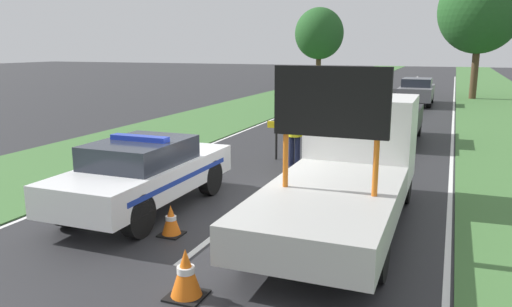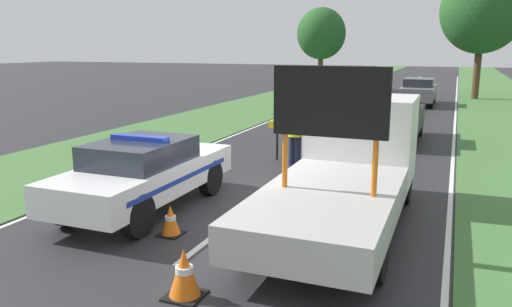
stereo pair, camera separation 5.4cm
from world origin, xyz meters
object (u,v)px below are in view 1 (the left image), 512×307
work_truck (350,163)px  traffic_cone_centre_front (186,273)px  roadside_tree_near_right (319,34)px  road_barrier (312,130)px  traffic_cone_near_truck (171,220)px  queued_car_sedan_black (393,117)px  traffic_cone_near_police (377,156)px  queued_car_sedan_silver (366,82)px  roadside_tree_near_left (480,11)px  queued_car_hatch_blue (328,97)px  pedestrian_civilian (331,134)px  police_officer (295,131)px  traffic_cone_behind_barrier (349,148)px  police_car (145,172)px  queued_car_suv_grey (417,91)px

work_truck → traffic_cone_centre_front: size_ratio=9.02×
roadside_tree_near_right → road_barrier: bearing=-75.9°
traffic_cone_near_truck → queued_car_sedan_black: bearing=76.6°
road_barrier → traffic_cone_near_police: size_ratio=4.20×
queued_car_sedan_silver → roadside_tree_near_left: roadside_tree_near_left is taller
road_barrier → queued_car_sedan_silver: size_ratio=0.67×
queued_car_hatch_blue → queued_car_sedan_silver: size_ratio=1.13×
pedestrian_civilian → queued_car_sedan_black: size_ratio=0.40×
roadside_tree_near_right → queued_car_sedan_silver: bearing=-30.0°
queued_car_sedan_black → police_officer: bearing=67.1°
traffic_cone_near_truck → queued_car_sedan_black: queued_car_sedan_black is taller
queued_car_sedan_silver → roadside_tree_near_right: 5.89m
traffic_cone_behind_barrier → queued_car_hatch_blue: queued_car_hatch_blue is taller
police_car → traffic_cone_near_police: 6.76m
traffic_cone_near_truck → road_barrier: bearing=82.9°
police_officer → queued_car_sedan_silver: police_officer is taller
traffic_cone_near_police → roadside_tree_near_left: (3.02, 20.95, 5.15)m
police_officer → police_car: bearing=97.2°
police_car → work_truck: 4.13m
queued_car_suv_grey → roadside_tree_near_right: bearing=-46.2°
traffic_cone_behind_barrier → queued_car_suv_grey: queued_car_suv_grey is taller
police_officer → traffic_cone_near_police: police_officer is taller
queued_car_suv_grey → traffic_cone_near_police: bearing=90.4°
work_truck → queued_car_hatch_blue: 15.16m
police_car → roadside_tree_near_right: size_ratio=0.74×
queued_car_hatch_blue → roadside_tree_near_left: 13.54m
traffic_cone_near_police → roadside_tree_near_right: 26.23m
police_car → traffic_cone_behind_barrier: 7.01m
traffic_cone_centre_front → queued_car_sedan_silver: (-2.65, 30.72, 0.47)m
road_barrier → traffic_cone_centre_front: 8.37m
police_car → traffic_cone_centre_front: size_ratio=6.73×
queued_car_suv_grey → pedestrian_civilian: bearing=86.6°
police_officer → traffic_cone_behind_barrier: 2.12m
queued_car_suv_grey → queued_car_hatch_blue: bearing=58.3°
road_barrier → traffic_cone_near_truck: bearing=-102.6°
police_car → queued_car_hatch_blue: queued_car_hatch_blue is taller
police_officer → pedestrian_civilian: (1.05, -0.12, -0.01)m
traffic_cone_near_truck → queued_car_sedan_black: 11.16m
traffic_cone_near_truck → work_truck: bearing=38.7°
traffic_cone_near_police → queued_car_sedan_silver: 22.60m
traffic_cone_near_truck → roadside_tree_near_right: (-5.43, 31.23, 3.97)m
road_barrier → queued_car_hatch_blue: 10.56m
traffic_cone_behind_barrier → roadside_tree_near_left: size_ratio=0.08×
road_barrier → queued_car_suv_grey: bearing=78.5°
police_car → queued_car_suv_grey: police_car is taller
work_truck → queued_car_sedan_silver: work_truck is taller
queued_car_hatch_blue → roadside_tree_near_left: (6.88, 10.72, 4.61)m
queued_car_sedan_black → roadside_tree_near_left: (3.10, 16.70, 4.62)m
police_car → queued_car_sedan_black: queued_car_sedan_black is taller
police_car → traffic_cone_centre_front: bearing=-52.7°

